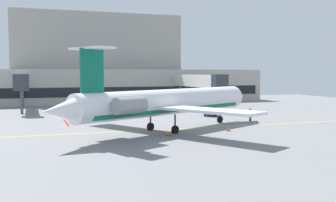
{
  "coord_description": "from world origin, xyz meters",
  "views": [
    {
      "loc": [
        -17.93,
        -44.32,
        6.69
      ],
      "look_at": [
        -0.78,
        5.19,
        3.0
      ],
      "focal_mm": 43.21,
      "sensor_mm": 36.0,
      "label": 1
    }
  ],
  "objects_px": {
    "baggage_tug": "(210,110)",
    "pushback_tractor": "(165,105)",
    "marshaller": "(250,114)",
    "regional_jet": "(167,102)"
  },
  "relations": [
    {
      "from": "baggage_tug",
      "to": "marshaller",
      "type": "relative_size",
      "value": 1.89
    },
    {
      "from": "baggage_tug",
      "to": "pushback_tractor",
      "type": "relative_size",
      "value": 1.02
    },
    {
      "from": "pushback_tractor",
      "to": "baggage_tug",
      "type": "bearing_deg",
      "value": -74.27
    },
    {
      "from": "regional_jet",
      "to": "baggage_tug",
      "type": "xyz_separation_m",
      "value": [
        11.64,
        13.18,
        -2.46
      ]
    },
    {
      "from": "regional_jet",
      "to": "baggage_tug",
      "type": "bearing_deg",
      "value": 48.57
    },
    {
      "from": "pushback_tractor",
      "to": "marshaller",
      "type": "bearing_deg",
      "value": -73.67
    },
    {
      "from": "baggage_tug",
      "to": "pushback_tractor",
      "type": "height_order",
      "value": "pushback_tractor"
    },
    {
      "from": "regional_jet",
      "to": "marshaller",
      "type": "height_order",
      "value": "regional_jet"
    },
    {
      "from": "regional_jet",
      "to": "pushback_tractor",
      "type": "distance_m",
      "value": 26.64
    },
    {
      "from": "baggage_tug",
      "to": "marshaller",
      "type": "height_order",
      "value": "baggage_tug"
    }
  ]
}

